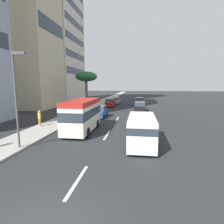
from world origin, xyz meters
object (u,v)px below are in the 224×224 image
car_third (140,107)px  car_sixth (116,101)px  pedestrian_near_lamp (39,118)px  car_fourth (100,112)px  minibus_seventh (82,114)px  car_fifth (139,101)px  car_second (110,103)px  van_lead (142,129)px  street_lamp (17,89)px  palm_tree (86,77)px

car_third → car_sixth: size_ratio=1.00×
pedestrian_near_lamp → car_fourth: bearing=-46.6°
car_third → minibus_seventh: (-15.19, 5.58, 0.94)m
car_fifth → minibus_seventh: minibus_seventh is taller
car_second → minibus_seventh: (-20.66, -0.47, 0.89)m
van_lead → car_third: size_ratio=1.12×
car_second → car_fourth: (-12.48, -0.41, -0.03)m
car_sixth → street_lamp: 32.65m
van_lead → pedestrian_near_lamp: 11.57m
car_third → car_fifth: size_ratio=1.05×
van_lead → palm_tree: palm_tree is taller
street_lamp → car_sixth: bearing=-4.8°
street_lamp → car_fourth: bearing=-11.3°
car_second → car_third: bearing=47.8°
street_lamp → car_third: bearing=-22.0°
car_fourth → minibus_seventh: minibus_seventh is taller
van_lead → car_second: van_lead is taller
car_fourth → pedestrian_near_lamp: bearing=-34.5°
car_fifth → pedestrian_near_lamp: (-23.69, 10.52, 0.28)m
car_sixth → pedestrian_near_lamp: (-25.82, 4.92, 0.34)m
van_lead → pedestrian_near_lamp: van_lead is taller
pedestrian_near_lamp → street_lamp: bearing=-173.3°
car_sixth → palm_tree: size_ratio=0.66×
car_sixth → palm_tree: bearing=-33.3°
palm_tree → car_sixth: bearing=-33.3°
palm_tree → van_lead: bearing=-154.7°
street_lamp → pedestrian_near_lamp: bearing=18.8°
car_second → car_sixth: 6.12m
minibus_seventh → palm_tree: size_ratio=0.94×
pedestrian_near_lamp → palm_tree: (18.26, 0.04, 4.94)m
car_third → pedestrian_near_lamp: pedestrian_near_lamp is taller
car_fourth → car_sixth: size_ratio=0.88×
car_fifth → car_fourth: bearing=161.4°
car_third → car_sixth: (11.58, 5.68, -0.02)m
car_second → car_fifth: size_ratio=0.99×
van_lead → car_third: van_lead is taller
car_second → car_third: size_ratio=0.94×
car_third → van_lead: bearing=-179.8°
palm_tree → car_second: bearing=-72.5°
car_fourth → pedestrian_near_lamp: (-7.23, 4.97, 0.31)m
car_sixth → palm_tree: 10.47m
car_second → pedestrian_near_lamp: pedestrian_near_lamp is taller
van_lead → car_fourth: 12.99m
street_lamp → car_fifth: bearing=-15.4°
van_lead → car_fifth: 28.12m
minibus_seventh → car_fifth: bearing=167.5°
van_lead → car_third: (18.67, 0.08, -0.52)m
minibus_seventh → palm_tree: 20.34m
van_lead → car_third: 18.68m
car_fifth → pedestrian_near_lamp: pedestrian_near_lamp is taller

